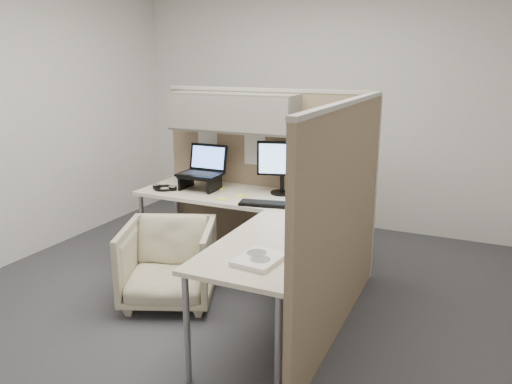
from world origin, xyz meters
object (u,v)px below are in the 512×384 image
at_px(keyboard, 268,204).
at_px(office_chair, 169,259).
at_px(monitor_left, 282,163).
at_px(desk, 252,216).

bearing_deg(keyboard, office_chair, -150.48).
height_order(office_chair, keyboard, keyboard).
bearing_deg(office_chair, monitor_left, 34.74).
relative_size(office_chair, monitor_left, 1.52).
bearing_deg(desk, office_chair, -148.29).
xyz_separation_m(desk, office_chair, (-0.57, -0.35, -0.33)).
xyz_separation_m(office_chair, monitor_left, (0.59, 0.92, 0.65)).
bearing_deg(keyboard, desk, -116.75).
xyz_separation_m(office_chair, keyboard, (0.62, 0.54, 0.39)).
distance_m(desk, office_chair, 0.74).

